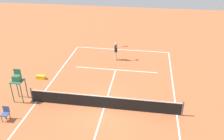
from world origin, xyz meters
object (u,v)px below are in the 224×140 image
tennis_ball (92,72)px  courtside_chair_near (5,113)px  player_serving (116,50)px  equipment_bag (41,77)px  umpire_chair (17,80)px

tennis_ball → courtside_chair_near: size_ratio=0.07×
tennis_ball → player_serving: bearing=-121.7°
equipment_bag → player_serving: bearing=-141.0°
tennis_ball → umpire_chair: umpire_chair is taller
player_serving → tennis_ball: 3.55m
tennis_ball → equipment_bag: (3.92, 1.73, 0.12)m
tennis_ball → umpire_chair: bearing=50.2°
umpire_chair → equipment_bag: 3.45m
player_serving → equipment_bag: (5.70, 4.62, -0.92)m
tennis_ball → courtside_chair_near: courtside_chair_near is taller
tennis_ball → equipment_bag: 4.28m
umpire_chair → courtside_chair_near: umpire_chair is taller
umpire_chair → tennis_ball: bearing=-129.8°
equipment_bag → tennis_ball: bearing=-156.2°
player_serving → tennis_ball: player_serving is taller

